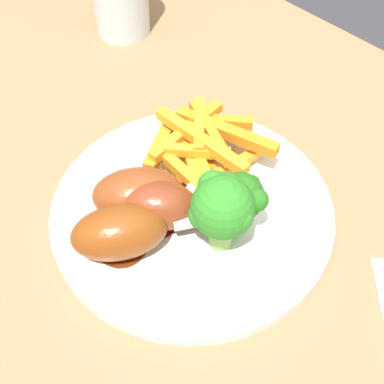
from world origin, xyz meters
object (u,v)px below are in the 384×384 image
object	(u,v)px
dining_table	(202,268)
broccoli_floret_front	(240,199)
broccoli_floret_back	(224,200)
chicken_drumstick_near	(127,232)
carrot_fries_pile	(202,146)
chicken_drumstick_extra	(144,193)
chicken_drumstick_far	(160,203)
broccoli_floret_middle	(221,208)
dinner_plate	(192,210)

from	to	relation	value
dining_table	broccoli_floret_front	bearing A→B (deg)	171.09
broccoli_floret_front	broccoli_floret_back	bearing A→B (deg)	63.60
broccoli_floret_back	chicken_drumstick_near	distance (m)	0.08
carrot_fries_pile	chicken_drumstick_extra	bearing A→B (deg)	95.69
broccoli_floret_front	broccoli_floret_back	distance (m)	0.01
chicken_drumstick_far	dining_table	bearing A→B (deg)	-90.84
broccoli_floret_front	broccoli_floret_middle	bearing A→B (deg)	93.08
dinner_plate	carrot_fries_pile	distance (m)	0.06
carrot_fries_pile	chicken_drumstick_far	size ratio (longest dim) A/B	1.18
broccoli_floret_front	chicken_drumstick_far	world-z (taller)	broccoli_floret_front
chicken_drumstick_extra	broccoli_floret_front	bearing A→B (deg)	-145.52
dining_table	dinner_plate	xyz separation A→B (m)	(-0.01, 0.02, 0.14)
broccoli_floret_middle	chicken_drumstick_extra	world-z (taller)	broccoli_floret_middle
broccoli_floret_back	chicken_drumstick_far	distance (m)	0.06
carrot_fries_pile	dining_table	bearing A→B (deg)	140.37
broccoli_floret_back	dinner_plate	bearing A→B (deg)	3.67
broccoli_floret_middle	chicken_drumstick_far	world-z (taller)	broccoli_floret_middle
dining_table	broccoli_floret_middle	xyz separation A→B (m)	(-0.05, 0.03, 0.19)
dinner_plate	chicken_drumstick_far	distance (m)	0.04
dinner_plate	broccoli_floret_back	size ratio (longest dim) A/B	4.00
broccoli_floret_back	chicken_drumstick_near	bearing A→B (deg)	60.48
dining_table	broccoli_floret_back	size ratio (longest dim) A/B	15.32
dinner_plate	broccoli_floret_front	bearing A→B (deg)	-160.28
dining_table	carrot_fries_pile	xyz separation A→B (m)	(0.03, -0.02, 0.16)
broccoli_floret_back	broccoli_floret_front	bearing A→B (deg)	-116.40
dinner_plate	dining_table	bearing A→B (deg)	-70.06
dining_table	broccoli_floret_front	xyz separation A→B (m)	(-0.05, 0.01, 0.18)
broccoli_floret_back	dining_table	bearing A→B (deg)	-25.15
broccoli_floret_back	chicken_drumstick_near	xyz separation A→B (m)	(0.04, 0.07, -0.02)
broccoli_floret_front	dining_table	bearing A→B (deg)	-8.91
broccoli_floret_back	chicken_drumstick_far	world-z (taller)	broccoli_floret_back
broccoli_floret_back	chicken_drumstick_extra	size ratio (longest dim) A/B	0.51
chicken_drumstick_near	chicken_drumstick_far	distance (m)	0.04
dinner_plate	broccoli_floret_middle	bearing A→B (deg)	167.88
dining_table	chicken_drumstick_far	distance (m)	0.17
broccoli_floret_middle	broccoli_floret_back	size ratio (longest dim) A/B	1.16
broccoli_floret_back	carrot_fries_pile	distance (m)	0.08
chicken_drumstick_near	chicken_drumstick_far	bearing A→B (deg)	-83.21
dinner_plate	broccoli_floret_back	distance (m)	0.06
chicken_drumstick_near	chicken_drumstick_far	xyz separation A→B (m)	(0.00, -0.04, -0.00)
broccoli_floret_middle	broccoli_floret_back	world-z (taller)	broccoli_floret_middle
carrot_fries_pile	chicken_drumstick_extra	world-z (taller)	chicken_drumstick_extra
broccoli_floret_middle	broccoli_floret_front	bearing A→B (deg)	-86.92
carrot_fries_pile	dinner_plate	bearing A→B (deg)	127.68
chicken_drumstick_far	chicken_drumstick_extra	distance (m)	0.02
dining_table	broccoli_floret_front	distance (m)	0.19
broccoli_floret_back	chicken_drumstick_far	xyz separation A→B (m)	(0.05, 0.03, -0.02)
broccoli_floret_middle	chicken_drumstick_far	size ratio (longest dim) A/B	0.68
broccoli_floret_middle	broccoli_floret_back	xyz separation A→B (m)	(0.01, -0.01, -0.01)
broccoli_floret_front	chicken_drumstick_far	bearing A→B (deg)	40.78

